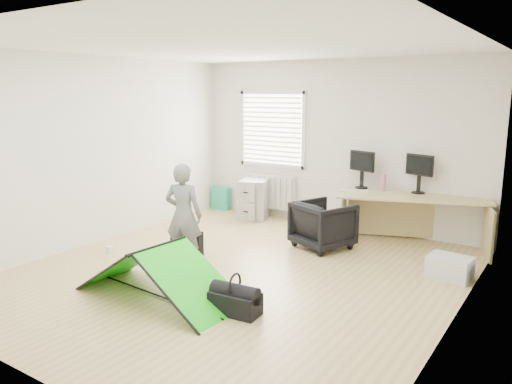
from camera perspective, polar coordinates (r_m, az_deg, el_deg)
The scene contains 18 objects.
ground at distance 6.22m, azimuth -2.07°, elevation -9.23°, with size 5.50×5.50×0.00m, color tan.
back_wall at distance 8.25m, azimuth 9.10°, elevation 5.40°, with size 5.00×0.02×2.70m, color silver.
window at distance 8.77m, azimuth 1.84°, elevation 7.18°, with size 1.20×0.06×1.20m, color silver.
radiator at distance 8.88m, azimuth 1.66°, elevation 0.07°, with size 1.00×0.12×0.60m, color silver.
desk at distance 7.59m, azimuth 17.26°, elevation -3.09°, with size 2.11×0.67×0.72m, color tan.
filing_cabinet at distance 8.76m, azimuth -0.11°, elevation -0.77°, with size 0.44×0.59×0.69m, color #A1A4A6.
monitor_left at distance 7.88m, azimuth 12.02°, elevation 1.95°, with size 0.45×0.10×0.43m, color black.
monitor_right at distance 7.70m, azimuth 18.14°, elevation 1.41°, with size 0.44×0.10×0.42m, color black.
keyboard at distance 7.62m, azimuth 11.09°, elevation 0.13°, with size 0.45×0.15×0.02m, color beige.
thermos at distance 7.77m, azimuth 14.37°, elevation 1.07°, with size 0.07×0.07×0.26m, color #B26381.
office_chair at distance 7.16m, azimuth 7.69°, elevation -3.73°, with size 0.72×0.74×0.67m, color black.
person at distance 6.35m, azimuth -8.29°, elevation -2.65°, with size 0.48×0.32×1.32m, color slate.
kite at distance 5.52m, azimuth -11.15°, elevation -8.94°, with size 1.87×0.82×0.58m, color #19C812, non-canonical shape.
storage_crate at distance 6.43m, azimuth 21.27°, elevation -8.04°, with size 0.49×0.34×0.27m, color silver.
tote_bag at distance 9.49m, azimuth -4.01°, elevation -0.70°, with size 0.35×0.15×0.42m, color #23AA7F.
laptop_bag at distance 6.89m, azimuth -7.90°, elevation -5.79°, with size 0.45×0.13×0.33m, color black.
white_box at distance 7.24m, azimuth -16.34°, elevation -6.32°, with size 0.09×0.09×0.09m, color silver.
duffel_bag at distance 5.12m, azimuth -2.40°, elevation -12.57°, with size 0.51×0.26×0.22m, color black.
Camera 1 is at (3.40, -4.72, 2.18)m, focal length 35.00 mm.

